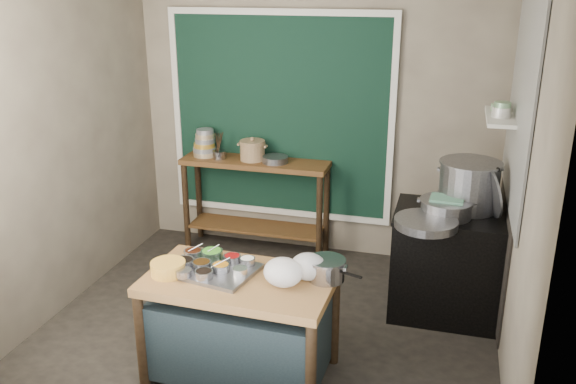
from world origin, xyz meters
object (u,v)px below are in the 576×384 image
(stove_block, at_px, (450,265))
(stock_pot, at_px, (469,185))
(prep_table, at_px, (241,327))
(steamer, at_px, (446,208))
(yellow_basin, at_px, (168,268))
(utensil_cup, at_px, (219,155))
(condiment_tray, at_px, (211,269))
(saucepan, at_px, (326,269))
(back_counter, at_px, (256,206))
(ceramic_crock, at_px, (252,151))

(stove_block, bearing_deg, stock_pot, 53.11)
(prep_table, distance_m, stock_pot, 2.11)
(steamer, bearing_deg, yellow_basin, -144.81)
(stove_block, distance_m, utensil_cup, 2.42)
(condiment_tray, xyz_separation_m, steamer, (1.50, 1.12, 0.18))
(saucepan, xyz_separation_m, utensil_cup, (-1.46, 1.81, 0.17))
(back_counter, xyz_separation_m, saucepan, (1.11, -1.85, 0.35))
(stove_block, distance_m, ceramic_crock, 2.15)
(stove_block, relative_size, utensil_cup, 6.68)
(stove_block, distance_m, saucepan, 1.43)
(yellow_basin, bearing_deg, back_counter, 92.09)
(prep_table, distance_m, yellow_basin, 0.64)
(yellow_basin, bearing_deg, condiment_tray, 24.74)
(steamer, bearing_deg, utensil_cup, 160.28)
(ceramic_crock, height_order, stock_pot, stock_pot)
(stove_block, bearing_deg, yellow_basin, -143.82)
(prep_table, height_order, stove_block, stove_block)
(prep_table, bearing_deg, saucepan, 15.18)
(back_counter, relative_size, ceramic_crock, 5.62)
(ceramic_crock, bearing_deg, stock_pot, -16.93)
(prep_table, height_order, stock_pot, stock_pot)
(stock_pot, relative_size, steamer, 1.20)
(stock_pot, xyz_separation_m, steamer, (-0.16, -0.22, -0.13))
(condiment_tray, distance_m, steamer, 1.88)
(stock_pot, bearing_deg, steamer, -126.18)
(back_counter, distance_m, steamer, 2.06)
(yellow_basin, relative_size, utensil_cup, 1.74)
(stove_block, relative_size, condiment_tray, 1.52)
(yellow_basin, height_order, steamer, steamer)
(steamer, bearing_deg, condiment_tray, -143.23)
(back_counter, xyz_separation_m, yellow_basin, (0.08, -2.06, 0.32))
(condiment_tray, relative_size, ceramic_crock, 2.29)
(stock_pot, bearing_deg, saucepan, -125.41)
(ceramic_crock, bearing_deg, saucepan, -58.53)
(back_counter, xyz_separation_m, condiment_tray, (0.33, -1.95, 0.29))
(condiment_tray, relative_size, saucepan, 2.25)
(utensil_cup, distance_m, ceramic_crock, 0.33)
(saucepan, distance_m, ceramic_crock, 2.18)
(prep_table, distance_m, stove_block, 1.85)
(yellow_basin, relative_size, ceramic_crock, 0.91)
(ceramic_crock, bearing_deg, utensil_cup, -172.02)
(prep_table, xyz_separation_m, condiment_tray, (-0.21, 0.04, 0.39))
(ceramic_crock, xyz_separation_m, stock_pot, (2.02, -0.61, 0.04))
(yellow_basin, xyz_separation_m, steamer, (1.76, 1.24, 0.15))
(utensil_cup, bearing_deg, condiment_tray, -70.11)
(yellow_basin, bearing_deg, stove_block, 36.18)
(steamer, bearing_deg, stove_block, 54.72)
(stock_pot, bearing_deg, back_counter, 162.96)
(stove_block, relative_size, ceramic_crock, 3.49)
(stove_block, distance_m, condiment_tray, 2.01)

